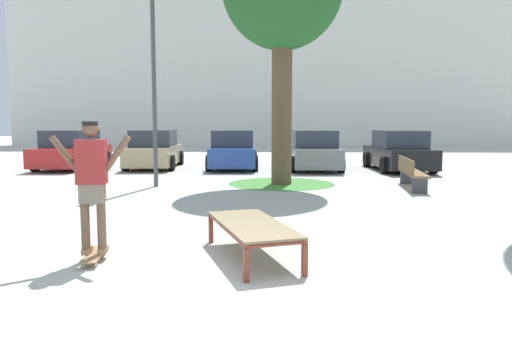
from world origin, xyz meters
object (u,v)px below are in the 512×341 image
object	(u,v)px
skate_box	(252,226)
light_post	(153,47)
car_grey	(314,151)
skateboard	(95,255)
skater	(92,178)
park_bench	(411,172)
car_black	(398,152)
car_blue	(233,151)
car_tan	(154,150)
car_red	(72,151)

from	to	relation	value
skate_box	light_post	xyz separation A→B (m)	(-3.00, 6.91, 3.41)
car_grey	light_post	xyz separation A→B (m)	(-4.85, -5.13, 3.13)
skateboard	skater	bearing A→B (deg)	99.08
skater	park_bench	world-z (taller)	skater
car_black	park_bench	xyz separation A→B (m)	(-0.98, -5.02, -0.24)
skateboard	park_bench	size ratio (longest dim) A/B	0.34
skateboard	light_post	xyz separation A→B (m)	(-0.99, 7.14, 3.75)
car_blue	park_bench	size ratio (longest dim) A/B	1.76
skate_box	car_black	size ratio (longest dim) A/B	0.48
skater	car_black	distance (m)	13.91
skateboard	park_bench	distance (m)	9.25
skateboard	car_grey	bearing A→B (deg)	72.52
skater	car_tan	xyz separation A→B (m)	(-2.43, 12.69, -0.38)
skateboard	car_black	bearing A→B (deg)	59.71
car_grey	car_red	bearing A→B (deg)	179.94
skate_box	car_red	size ratio (longest dim) A/B	0.49
skater	car_blue	xyz separation A→B (m)	(0.72, 12.61, -0.38)
car_red	car_grey	world-z (taller)	same
skate_box	car_tan	bearing A→B (deg)	109.63
skateboard	car_tan	xyz separation A→B (m)	(-2.43, 12.69, 0.61)
car_blue	skater	bearing A→B (deg)	-93.25
skateboard	skater	size ratio (longest dim) A/B	0.48
car_red	car_grey	bearing A→B (deg)	-0.06
skater	skate_box	bearing A→B (deg)	6.35
car_grey	light_post	distance (m)	7.73
car_blue	park_bench	xyz separation A→B (m)	(5.32, -5.62, -0.24)
car_red	car_black	xyz separation A→B (m)	(12.60, -0.27, 0.00)
car_black	park_bench	world-z (taller)	car_black
skate_box	car_red	bearing A→B (deg)	122.24
skateboard	skater	distance (m)	0.99
car_red	car_grey	size ratio (longest dim) A/B	0.99
park_bench	light_post	xyz separation A→B (m)	(-7.03, 0.14, 3.38)
car_red	light_post	distance (m)	7.58
skateboard	car_blue	size ratio (longest dim) A/B	0.19
car_red	car_grey	xyz separation A→B (m)	(9.45, -0.01, 0.00)
park_bench	skateboard	bearing A→B (deg)	-130.80
car_blue	car_grey	bearing A→B (deg)	-6.29
car_tan	car_blue	bearing A→B (deg)	-1.47
skateboard	skate_box	bearing A→B (deg)	6.40
car_grey	car_tan	bearing A→B (deg)	176.11
skater	car_grey	distance (m)	12.86
car_red	light_post	world-z (taller)	light_post
car_tan	car_black	distance (m)	9.47
car_grey	light_post	size ratio (longest dim) A/B	0.73
car_grey	park_bench	xyz separation A→B (m)	(2.17, -5.27, -0.24)
park_bench	car_grey	bearing A→B (deg)	112.41
car_red	car_blue	size ratio (longest dim) A/B	0.98
skateboard	park_bench	world-z (taller)	park_bench
car_tan	car_black	size ratio (longest dim) A/B	1.01
skater	light_post	world-z (taller)	light_post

